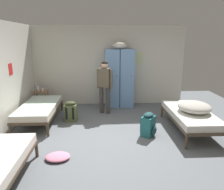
% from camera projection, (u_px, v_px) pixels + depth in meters
% --- Properties ---
extents(ground_plane, '(8.68, 8.68, 0.00)m').
position_uv_depth(ground_plane, '(113.00, 139.00, 4.80)').
color(ground_plane, slate).
extents(room_backdrop, '(5.00, 5.48, 2.58)m').
position_uv_depth(room_backdrop, '(62.00, 73.00, 5.68)').
color(room_backdrop, beige).
rests_on(room_backdrop, ground_plane).
extents(locker_bank, '(0.90, 0.55, 2.07)m').
position_uv_depth(locker_bank, '(119.00, 77.00, 6.91)').
color(locker_bank, '#6B93C6').
rests_on(locker_bank, ground_plane).
extents(shelf_unit, '(0.38, 0.30, 0.57)m').
position_uv_depth(shelf_unit, '(42.00, 98.00, 6.82)').
color(shelf_unit, brown).
rests_on(shelf_unit, ground_plane).
extents(bed_left_rear, '(0.90, 1.90, 0.49)m').
position_uv_depth(bed_left_rear, '(39.00, 108.00, 5.71)').
color(bed_left_rear, '#473828').
rests_on(bed_left_rear, ground_plane).
extents(bed_right, '(0.90, 1.90, 0.49)m').
position_uv_depth(bed_right, '(190.00, 115.00, 5.19)').
color(bed_right, '#473828').
rests_on(bed_right, ground_plane).
extents(bedding_heap, '(0.75, 0.81, 0.24)m').
position_uv_depth(bedding_heap, '(194.00, 107.00, 5.08)').
color(bedding_heap, '#B7B2A8').
rests_on(bedding_heap, bed_right).
extents(person_traveler, '(0.45, 0.32, 1.55)m').
position_uv_depth(person_traveler, '(105.00, 83.00, 6.25)').
color(person_traveler, '#3D3833').
rests_on(person_traveler, ground_plane).
extents(water_bottle, '(0.06, 0.06, 0.21)m').
position_uv_depth(water_bottle, '(38.00, 88.00, 6.76)').
color(water_bottle, white).
rests_on(water_bottle, shelf_unit).
extents(lotion_bottle, '(0.05, 0.05, 0.15)m').
position_uv_depth(lotion_bottle, '(43.00, 89.00, 6.71)').
color(lotion_bottle, beige).
rests_on(lotion_bottle, shelf_unit).
extents(backpack_olive, '(0.34, 0.35, 0.55)m').
position_uv_depth(backpack_olive, '(71.00, 112.00, 5.82)').
color(backpack_olive, '#566038').
rests_on(backpack_olive, ground_plane).
extents(backpack_teal, '(0.42, 0.41, 0.55)m').
position_uv_depth(backpack_teal, '(149.00, 125.00, 4.93)').
color(backpack_teal, '#23666B').
rests_on(backpack_teal, ground_plane).
extents(clothes_pile_pink, '(0.46, 0.37, 0.09)m').
position_uv_depth(clothes_pile_pink, '(58.00, 157.00, 4.01)').
color(clothes_pile_pink, pink).
rests_on(clothes_pile_pink, ground_plane).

